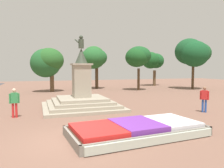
{
  "coord_description": "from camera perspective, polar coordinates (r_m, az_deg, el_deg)",
  "views": [
    {
      "loc": [
        -1.22,
        -8.53,
        2.86
      ],
      "look_at": [
        3.1,
        4.18,
        1.91
      ],
      "focal_mm": 35.0,
      "sensor_mm": 36.0,
      "label": 1
    }
  ],
  "objects": [
    {
      "name": "pedestrian_near_planter",
      "position": [
        13.94,
        -24.14,
        -4.01
      ],
      "size": [
        0.57,
        0.25,
        1.72
      ],
      "color": "red",
      "rests_on": "ground_plane"
    },
    {
      "name": "park_tree_far_right",
      "position": [
        27.97,
        -16.55,
        5.46
      ],
      "size": [
        4.0,
        3.53,
        5.39
      ],
      "color": "brown",
      "rests_on": "ground_plane"
    },
    {
      "name": "park_tree_street_side",
      "position": [
        32.45,
        20.47,
        7.66
      ],
      "size": [
        4.71,
        4.9,
        7.07
      ],
      "color": "#4C3823",
      "rests_on": "ground_plane"
    },
    {
      "name": "ground_plane",
      "position": [
        9.08,
        -10.39,
        -14.41
      ],
      "size": [
        89.36,
        89.36,
        0.0
      ],
      "primitive_type": "plane",
      "color": "brown"
    },
    {
      "name": "flower_planter",
      "position": [
        9.61,
        6.59,
        -11.75
      ],
      "size": [
        6.05,
        3.3,
        0.56
      ],
      "color": "#38281C",
      "rests_on": "ground_plane"
    },
    {
      "name": "pedestrian_crossing_plaza",
      "position": [
        15.5,
        22.99,
        -3.25
      ],
      "size": [
        0.42,
        0.44,
        1.7
      ],
      "color": "#264CA5",
      "rests_on": "ground_plane"
    },
    {
      "name": "park_tree_behind_statue",
      "position": [
        37.37,
        10.67,
        5.98
      ],
      "size": [
        4.15,
        3.35,
        5.61
      ],
      "color": "brown",
      "rests_on": "ground_plane"
    },
    {
      "name": "statue_monument",
      "position": [
        15.96,
        -7.93,
        -3.46
      ],
      "size": [
        5.45,
        5.45,
        5.22
      ],
      "color": "#9F9580",
      "rests_on": "ground_plane"
    },
    {
      "name": "park_tree_far_left",
      "position": [
        30.98,
        -4.67,
        6.85
      ],
      "size": [
        3.82,
        3.87,
        6.03
      ],
      "color": "#4C3823",
      "rests_on": "ground_plane"
    },
    {
      "name": "park_tree_mid_canopy",
      "position": [
        29.04,
        6.77,
        7.12
      ],
      "size": [
        3.43,
        3.26,
        5.79
      ],
      "color": "#4C3823",
      "rests_on": "ground_plane"
    }
  ]
}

